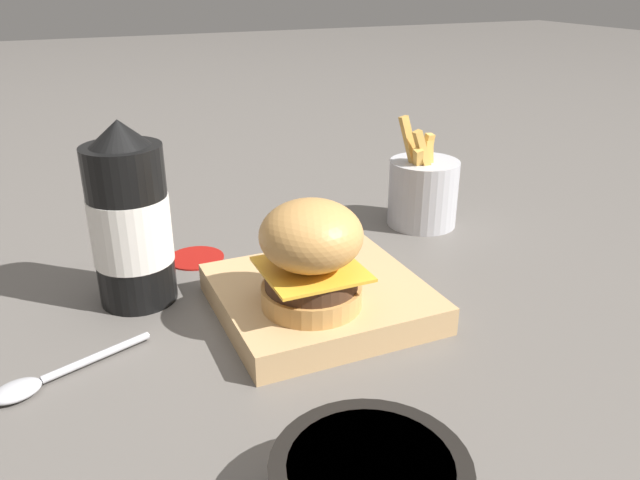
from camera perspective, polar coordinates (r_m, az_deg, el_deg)
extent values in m
plane|color=#5B5651|center=(0.62, -4.01, -7.78)|extent=(6.00, 6.00, 0.00)
cube|color=tan|center=(0.64, 0.00, -5.29)|extent=(0.20, 0.19, 0.03)
cylinder|color=tan|center=(0.59, -0.78, -5.08)|extent=(0.10, 0.10, 0.02)
cylinder|color=#422819|center=(0.59, -0.79, -3.51)|extent=(0.09, 0.09, 0.02)
cube|color=gold|center=(0.58, -0.80, -2.67)|extent=(0.09, 0.09, 0.00)
ellipsoid|color=tan|center=(0.57, -0.82, 0.42)|extent=(0.10, 0.10, 0.07)
cylinder|color=black|center=(0.66, -16.92, 1.23)|extent=(0.08, 0.08, 0.17)
cylinder|color=white|center=(0.66, -16.88, 0.97)|extent=(0.08, 0.08, 0.07)
cone|color=black|center=(0.63, -17.95, 9.33)|extent=(0.06, 0.06, 0.03)
cylinder|color=#B7B7BC|center=(0.86, 9.39, 4.27)|extent=(0.09, 0.09, 0.09)
cube|color=gold|center=(0.83, 9.57, 7.20)|extent=(0.04, 0.01, 0.08)
cube|color=gold|center=(0.84, 9.58, 7.18)|extent=(0.01, 0.02, 0.07)
cube|color=gold|center=(0.84, 9.87, 6.80)|extent=(0.01, 0.01, 0.07)
cube|color=gold|center=(0.83, 8.92, 6.53)|extent=(0.03, 0.03, 0.06)
cube|color=gold|center=(0.83, 8.37, 7.91)|extent=(0.03, 0.03, 0.10)
cylinder|color=#CC4C33|center=(0.41, 4.64, -20.03)|extent=(0.10, 0.10, 0.01)
cylinder|color=#B2B2B7|center=(0.60, -19.66, -10.00)|extent=(0.10, 0.04, 0.01)
ellipsoid|color=#B2B2B7|center=(0.58, -26.01, -12.30)|extent=(0.05, 0.04, 0.01)
cylinder|color=#9E140F|center=(0.77, -11.28, -1.56)|extent=(0.07, 0.07, 0.00)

